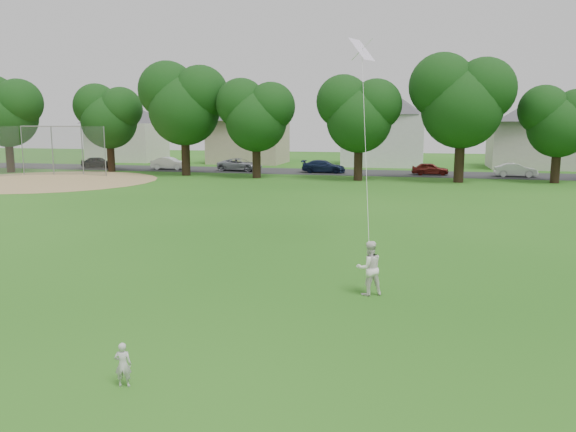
% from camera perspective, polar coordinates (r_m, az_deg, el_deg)
% --- Properties ---
extents(ground, '(160.00, 160.00, 0.00)m').
position_cam_1_polar(ground, '(14.17, -6.14, -10.36)').
color(ground, '#1E5513').
rests_on(ground, ground).
extents(street, '(90.00, 7.00, 0.01)m').
position_cam_1_polar(street, '(54.92, 8.88, 4.35)').
color(street, '#2D2D30').
rests_on(street, ground).
extents(dirt_infield, '(18.00, 18.00, 0.02)m').
position_cam_1_polar(dirt_infield, '(50.99, -23.28, 3.31)').
color(dirt_infield, '#9E7F51').
rests_on(dirt_infield, ground).
extents(toddler, '(0.35, 0.28, 0.85)m').
position_cam_1_polar(toddler, '(11.02, -16.42, -14.28)').
color(toddler, beige).
rests_on(toddler, ground).
extents(older_boy, '(0.94, 0.87, 1.55)m').
position_cam_1_polar(older_boy, '(15.93, 8.25, -5.25)').
color(older_boy, white).
rests_on(older_boy, ground).
extents(kite, '(1.03, 3.42, 8.47)m').
position_cam_1_polar(kite, '(18.25, 7.84, 7.69)').
color(kite, white).
rests_on(kite, ground).
extents(baseball_backstop, '(9.70, 4.36, 4.48)m').
position_cam_1_polar(baseball_backstop, '(56.03, -22.97, 6.10)').
color(baseball_backstop, gray).
rests_on(baseball_backstop, ground).
extents(tree_row, '(79.54, 8.55, 10.59)m').
position_cam_1_polar(tree_row, '(48.19, 10.25, 11.09)').
color(tree_row, black).
rests_on(tree_row, ground).
extents(parked_cars, '(71.69, 2.51, 1.26)m').
position_cam_1_polar(parked_cars, '(53.68, 13.59, 4.74)').
color(parked_cars, black).
rests_on(parked_cars, ground).
extents(house_row, '(76.34, 13.53, 10.34)m').
position_cam_1_polar(house_row, '(64.59, 11.28, 9.21)').
color(house_row, silver).
rests_on(house_row, ground).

